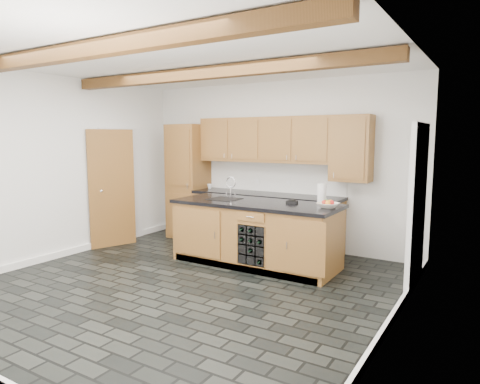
{
  "coord_description": "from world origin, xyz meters",
  "views": [
    {
      "loc": [
        3.32,
        -4.07,
        1.86
      ],
      "look_at": [
        0.34,
        0.8,
        1.13
      ],
      "focal_mm": 32.0,
      "sensor_mm": 36.0,
      "label": 1
    }
  ],
  "objects_px": {
    "island": "(256,233)",
    "kitchen_scale": "(292,202)",
    "fruit_bowl": "(328,205)",
    "paper_towel": "(322,194)"
  },
  "relations": [
    {
      "from": "island",
      "to": "kitchen_scale",
      "type": "xyz_separation_m",
      "value": [
        0.5,
        0.17,
        0.49
      ]
    },
    {
      "from": "fruit_bowl",
      "to": "island",
      "type": "bearing_deg",
      "value": -176.67
    },
    {
      "from": "island",
      "to": "paper_towel",
      "type": "height_order",
      "value": "paper_towel"
    },
    {
      "from": "kitchen_scale",
      "to": "paper_towel",
      "type": "distance_m",
      "value": 0.43
    },
    {
      "from": "paper_towel",
      "to": "island",
      "type": "bearing_deg",
      "value": -159.55
    },
    {
      "from": "kitchen_scale",
      "to": "fruit_bowl",
      "type": "xyz_separation_m",
      "value": [
        0.58,
        -0.11,
        0.01
      ]
    },
    {
      "from": "island",
      "to": "fruit_bowl",
      "type": "xyz_separation_m",
      "value": [
        1.07,
        0.06,
        0.5
      ]
    },
    {
      "from": "island",
      "to": "fruit_bowl",
      "type": "distance_m",
      "value": 1.19
    },
    {
      "from": "island",
      "to": "fruit_bowl",
      "type": "relative_size",
      "value": 8.85
    },
    {
      "from": "kitchen_scale",
      "to": "fruit_bowl",
      "type": "height_order",
      "value": "fruit_bowl"
    }
  ]
}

